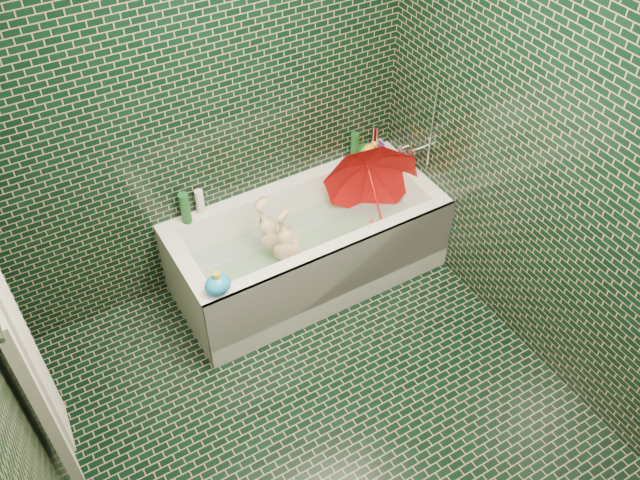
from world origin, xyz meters
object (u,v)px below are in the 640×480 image
child (288,253)px  rubber_duck (370,148)px  bathtub (309,255)px  bath_toy (218,284)px  umbrella (374,192)px

child → rubber_duck: (0.83, 0.34, 0.28)m
bathtub → child: 0.19m
child → rubber_duck: rubber_duck is taller
bath_toy → bathtub: bearing=1.7°
bath_toy → child: bearing=6.5°
rubber_duck → child: bearing=-133.8°
child → umbrella: bearing=72.4°
bath_toy → rubber_duck: bearing=4.0°
umbrella → rubber_duck: 0.41m
bathtub → rubber_duck: size_ratio=13.74×
rubber_duck → bathtub: bearing=-129.6°
bathtub → umbrella: bearing=-1.6°
umbrella → bath_toy: 1.24m
umbrella → rubber_duck: size_ratio=4.83×
umbrella → bathtub: bearing=-157.3°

